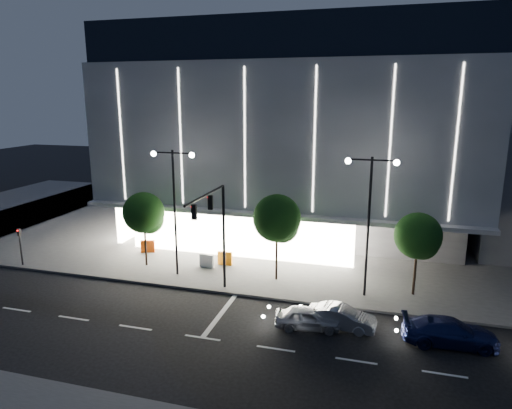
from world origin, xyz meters
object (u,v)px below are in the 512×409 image
object	(u,v)px
tree_left	(144,215)
barrier_a	(148,246)
barrier_c	(225,258)
ped_signal_far	(20,243)
car_second	(341,317)
tree_right	(418,238)
barrier_d	(207,261)
street_lamp_east	(369,207)
street_lamp_west	(174,194)
car_third	(450,332)
traffic_mast	(215,222)
car_lead	(308,318)
tree_mid	(277,221)

from	to	relation	value
tree_left	barrier_a	world-z (taller)	tree_left
tree_left	barrier_c	world-z (taller)	tree_left
ped_signal_far	barrier_c	distance (m)	15.27
car_second	tree_right	bearing A→B (deg)	-31.57
tree_right	barrier_a	distance (m)	20.78
tree_right	barrier_d	distance (m)	14.89
street_lamp_east	barrier_a	xyz separation A→B (m)	(-17.33, 3.62, -5.31)
street_lamp_west	car_third	bearing A→B (deg)	-14.80
ped_signal_far	barrier_a	world-z (taller)	ped_signal_far
traffic_mast	barrier_a	world-z (taller)	traffic_mast
street_lamp_west	barrier_d	bearing A→B (deg)	50.58
traffic_mast	tree_left	xyz separation A→B (m)	(-6.97, 3.68, -0.99)
street_lamp_east	barrier_c	distance (m)	11.95
ped_signal_far	street_lamp_east	bearing A→B (deg)	3.44
street_lamp_east	barrier_d	distance (m)	12.79
traffic_mast	car_second	world-z (taller)	traffic_mast
car_lead	car_second	xyz separation A→B (m)	(1.76, 0.54, 0.01)
car_third	tree_left	bearing A→B (deg)	70.34
traffic_mast	tree_mid	world-z (taller)	traffic_mast
ped_signal_far	tree_mid	world-z (taller)	tree_mid
car_third	barrier_d	xyz separation A→B (m)	(-15.99, 6.46, -0.04)
street_lamp_east	tree_mid	bearing A→B (deg)	170.31
ped_signal_far	tree_left	xyz separation A→B (m)	(9.03, 2.52, 2.15)
street_lamp_west	car_second	world-z (taller)	street_lamp_west
barrier_c	tree_right	bearing A→B (deg)	-7.61
car_second	street_lamp_east	bearing A→B (deg)	-8.04
tree_left	ped_signal_far	bearing A→B (deg)	-164.39
street_lamp_west	traffic_mast	bearing A→B (deg)	-33.65
traffic_mast	car_lead	size ratio (longest dim) A/B	1.95
tree_left	tree_right	world-z (taller)	tree_left
street_lamp_west	tree_left	distance (m)	3.69
tree_right	car_third	world-z (taller)	tree_right
ped_signal_far	barrier_c	xyz separation A→B (m)	(14.64, 4.19, -1.24)
traffic_mast	barrier_d	xyz separation A→B (m)	(-2.49, 4.50, -4.38)
car_third	traffic_mast	bearing A→B (deg)	77.48
tree_mid	ped_signal_far	bearing A→B (deg)	-172.45
ped_signal_far	barrier_c	bearing A→B (deg)	15.96
street_lamp_west	car_lead	bearing A→B (deg)	-25.89
barrier_c	tree_mid	bearing A→B (deg)	-21.29
car_second	barrier_a	bearing A→B (deg)	69.14
tree_left	car_second	size ratio (longest dim) A/B	1.51
car_third	barrier_d	distance (m)	17.24
tree_right	street_lamp_west	bearing A→B (deg)	-176.36
tree_mid	car_lead	size ratio (longest dim) A/B	1.69
ped_signal_far	tree_left	distance (m)	9.61
traffic_mast	ped_signal_far	size ratio (longest dim) A/B	2.36
car_lead	car_second	world-z (taller)	car_second
car_lead	car_third	xyz separation A→B (m)	(7.31, 0.32, 0.07)
car_third	barrier_a	size ratio (longest dim) A/B	4.32
ped_signal_far	street_lamp_west	bearing A→B (deg)	7.13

